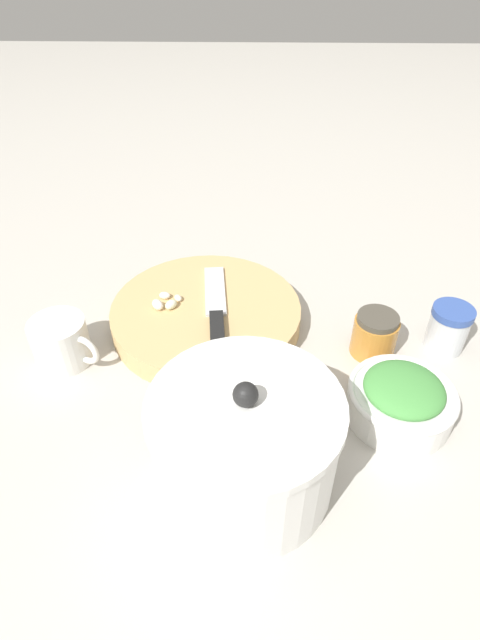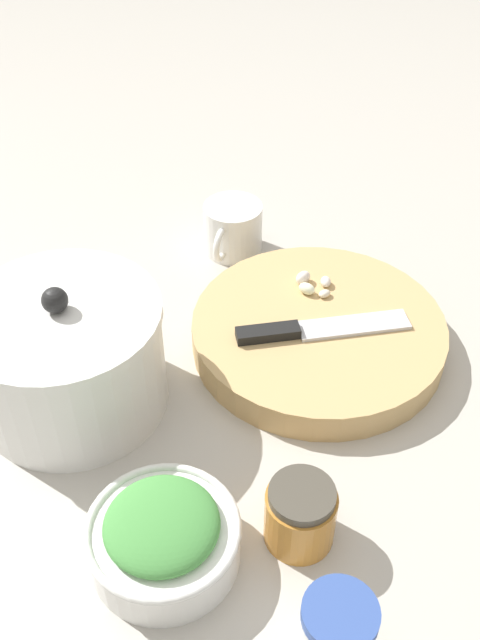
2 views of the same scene
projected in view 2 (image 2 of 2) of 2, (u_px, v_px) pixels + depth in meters
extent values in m
plane|color=#B2ADA3|center=(235.00, 405.00, 0.83)|extent=(5.00, 5.00, 0.00)
cylinder|color=tan|center=(318.00, 333.00, 0.89)|extent=(0.32, 0.32, 0.04)
cube|color=black|center=(268.00, 333.00, 0.85)|extent=(0.03, 0.08, 0.01)
cube|color=silver|center=(354.00, 325.00, 0.87)|extent=(0.05, 0.14, 0.01)
ellipsoid|color=#E5ECCA|center=(307.00, 289.00, 0.92)|extent=(0.03, 0.03, 0.01)
ellipsoid|color=silver|center=(326.00, 282.00, 0.93)|extent=(0.02, 0.02, 0.01)
ellipsoid|color=beige|center=(325.00, 294.00, 0.91)|extent=(0.02, 0.02, 0.01)
ellipsoid|color=white|center=(303.00, 278.00, 0.93)|extent=(0.03, 0.03, 0.02)
cylinder|color=silver|center=(164.00, 542.00, 0.67)|extent=(0.14, 0.14, 0.05)
torus|color=silver|center=(162.00, 529.00, 0.66)|extent=(0.15, 0.15, 0.01)
ellipsoid|color=#478E42|center=(162.00, 524.00, 0.65)|extent=(0.11, 0.11, 0.03)
cylinder|color=silver|center=(336.00, 636.00, 0.59)|extent=(0.06, 0.06, 0.07)
cylinder|color=#334F99|center=(340.00, 614.00, 0.57)|extent=(0.06, 0.06, 0.01)
cylinder|color=silver|center=(233.00, 228.00, 1.04)|extent=(0.09, 0.09, 0.07)
torus|color=silver|center=(222.00, 245.00, 1.00)|extent=(0.05, 0.03, 0.05)
cylinder|color=#BC7A2D|center=(300.00, 517.00, 0.68)|extent=(0.07, 0.07, 0.06)
cylinder|color=#474238|center=(302.00, 495.00, 0.66)|extent=(0.06, 0.06, 0.01)
cylinder|color=silver|center=(68.00, 361.00, 0.80)|extent=(0.21, 0.21, 0.13)
cylinder|color=silver|center=(58.00, 315.00, 0.75)|extent=(0.22, 0.22, 0.01)
sphere|color=black|center=(55.00, 300.00, 0.74)|extent=(0.03, 0.03, 0.03)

